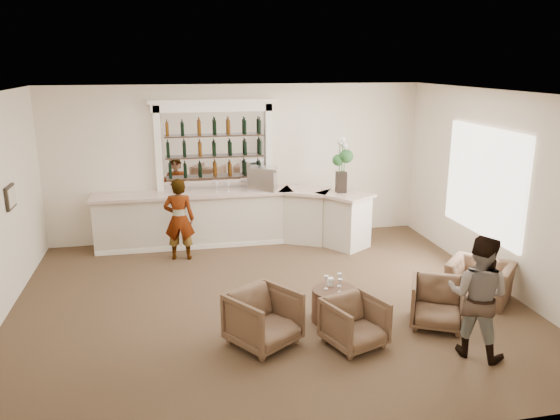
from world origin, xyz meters
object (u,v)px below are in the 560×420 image
Objects in this scene: guest at (478,296)px; armchair_center at (355,323)px; armchair_left at (263,318)px; sommelier at (179,219)px; armchair_right at (438,303)px; cocktail_table at (334,305)px; flower_vase at (342,162)px; espresso_machine at (263,179)px; bar_counter at (235,218)px; armchair_far at (480,281)px.

guest reaches higher than armchair_center.
armchair_left is 1.14× the size of armchair_center.
guest is (3.69, -4.44, 0.02)m from sommelier.
cocktail_table is at bearing -171.33° from armchair_right.
armchair_center is at bearing 127.59° from sommelier.
flower_vase is (-0.28, 3.79, 1.43)m from armchair_right.
cocktail_table is 1.51m from armchair_right.
armchair_right is 4.81m from espresso_machine.
armchair_left is at bearing 27.75° from guest.
armchair_left is 1.24m from armchair_center.
espresso_machine is (-0.45, 4.64, 1.05)m from armchair_center.
armchair_center is at bearing 24.97° from guest.
guest reaches higher than sommelier.
armchair_left is (-0.14, -4.32, -0.19)m from bar_counter.
sommelier is at bearing -167.39° from armchair_far.
cocktail_table is at bearing -63.28° from espresso_machine.
armchair_left is at bearing -152.67° from armchair_right.
armchair_left is 2.58m from armchair_right.
sommelier is 2.08× the size of armchair_right.
guest is 2.98× the size of espresso_machine.
armchair_left is at bearing 113.68° from sommelier.
armchair_center is 0.96× the size of armchair_right.
armchair_far is at bearing 59.52° from armchair_right.
bar_counter is 4.73m from armchair_center.
guest is at bearing -40.16° from armchair_center.
armchair_far is (2.54, 0.25, 0.06)m from cocktail_table.
armchair_center is 4.49m from flower_vase.
armchair_far is (2.49, 1.03, -0.02)m from armchair_center.
armchair_center reaches higher than armchair_far.
sommelier is 1.92× the size of armchair_left.
armchair_far is at bearing -30.05° from espresso_machine.
flower_vase is at bearing 71.01° from cocktail_table.
armchair_center is (2.21, -3.92, -0.47)m from sommelier.
sommelier is 3.80m from armchair_left.
sommelier is at bearing -137.10° from espresso_machine.
cocktail_table is 0.79× the size of armchair_left.
sommelier is (-2.16, 3.14, 0.56)m from cocktail_table.
armchair_left is at bearing -78.99° from espresso_machine.
flower_vase reaches higher than sommelier.
sommelier is 5.54m from armchair_far.
armchair_right reaches higher than armchair_center.
flower_vase is at bearing 54.46° from armchair_center.
espresso_machine reaches higher than bar_counter.
armchair_left is 4.67m from flower_vase.
armchair_center is at bearing -63.65° from espresso_machine.
armchair_far is at bearing 1.86° from armchair_center.
cocktail_table is 3.84m from flower_vase.
bar_counter is 4.32m from armchair_left.
guest is at bearing -56.91° from armchair_right.
guest reaches higher than armchair_right.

